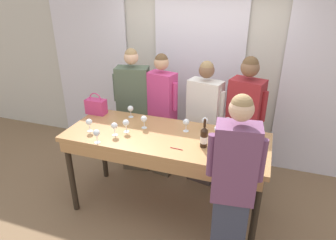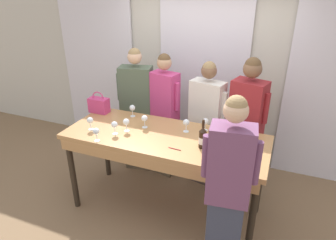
# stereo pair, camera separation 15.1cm
# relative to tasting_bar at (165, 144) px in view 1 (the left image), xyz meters

# --- Properties ---
(ground_plane) EXTENTS (18.00, 18.00, 0.00)m
(ground_plane) POSITION_rel_tasting_bar_xyz_m (0.00, 0.02, -0.94)
(ground_plane) COLOR #846647
(wall_back) EXTENTS (12.00, 0.06, 2.80)m
(wall_back) POSITION_rel_tasting_bar_xyz_m (0.00, 1.54, 0.46)
(wall_back) COLOR beige
(wall_back) RESTS_ON ground_plane
(curtain_panel_left) EXTENTS (1.33, 0.03, 2.69)m
(curtain_panel_left) POSITION_rel_tasting_bar_xyz_m (-1.82, 1.48, 0.40)
(curtain_panel_left) COLOR white
(curtain_panel_left) RESTS_ON ground_plane
(curtain_panel_center) EXTENTS (1.33, 0.03, 2.69)m
(curtain_panel_center) POSITION_rel_tasting_bar_xyz_m (0.00, 1.48, 0.40)
(curtain_panel_center) COLOR white
(curtain_panel_center) RESTS_ON ground_plane
(curtain_panel_right) EXTENTS (1.33, 0.03, 2.69)m
(curtain_panel_right) POSITION_rel_tasting_bar_xyz_m (1.82, 1.48, 0.40)
(curtain_panel_right) COLOR white
(curtain_panel_right) RESTS_ON ground_plane
(tasting_bar) EXTENTS (2.28, 0.89, 1.05)m
(tasting_bar) POSITION_rel_tasting_bar_xyz_m (0.00, 0.00, 0.00)
(tasting_bar) COLOR #B27F4C
(tasting_bar) RESTS_ON ground_plane
(wine_bottle) EXTENTS (0.08, 0.08, 0.31)m
(wine_bottle) POSITION_rel_tasting_bar_xyz_m (0.46, -0.08, 0.22)
(wine_bottle) COLOR black
(wine_bottle) RESTS_ON tasting_bar
(handbag) EXTENTS (0.26, 0.14, 0.28)m
(handbag) POSITION_rel_tasting_bar_xyz_m (-1.05, 0.31, 0.21)
(handbag) COLOR #C63870
(handbag) RESTS_ON tasting_bar
(wine_glass_front_left) EXTENTS (0.07, 0.07, 0.15)m
(wine_glass_front_left) POSITION_rel_tasting_bar_xyz_m (-0.63, -0.37, 0.22)
(wine_glass_front_left) COLOR white
(wine_glass_front_left) RESTS_ON tasting_bar
(wine_glass_front_mid) EXTENTS (0.07, 0.07, 0.15)m
(wine_glass_front_mid) POSITION_rel_tasting_bar_xyz_m (0.65, -0.20, 0.22)
(wine_glass_front_mid) COLOR white
(wine_glass_front_mid) RESTS_ON tasting_bar
(wine_glass_front_right) EXTENTS (0.07, 0.07, 0.15)m
(wine_glass_front_right) POSITION_rel_tasting_bar_xyz_m (-0.45, -0.04, 0.22)
(wine_glass_front_right) COLOR white
(wine_glass_front_right) RESTS_ON tasting_bar
(wine_glass_center_left) EXTENTS (0.07, 0.07, 0.15)m
(wine_glass_center_left) POSITION_rel_tasting_bar_xyz_m (0.63, 0.40, 0.22)
(wine_glass_center_left) COLOR white
(wine_glass_center_left) RESTS_ON tasting_bar
(wine_glass_center_mid) EXTENTS (0.07, 0.07, 0.15)m
(wine_glass_center_mid) POSITION_rel_tasting_bar_xyz_m (0.38, 0.31, 0.22)
(wine_glass_center_mid) COLOR white
(wine_glass_center_mid) RESTS_ON tasting_bar
(wine_glass_center_right) EXTENTS (0.07, 0.07, 0.15)m
(wine_glass_center_right) POSITION_rel_tasting_bar_xyz_m (0.80, -0.13, 0.22)
(wine_glass_center_right) COLOR white
(wine_glass_center_right) RESTS_ON tasting_bar
(wine_glass_back_left) EXTENTS (0.07, 0.07, 0.15)m
(wine_glass_back_left) POSITION_rel_tasting_bar_xyz_m (-0.30, 0.12, 0.22)
(wine_glass_back_left) COLOR white
(wine_glass_back_left) RESTS_ON tasting_bar
(wine_glass_back_mid) EXTENTS (0.07, 0.07, 0.15)m
(wine_glass_back_mid) POSITION_rel_tasting_bar_xyz_m (-0.58, 0.35, 0.22)
(wine_glass_back_mid) COLOR white
(wine_glass_back_mid) RESTS_ON tasting_bar
(wine_glass_back_right) EXTENTS (0.07, 0.07, 0.15)m
(wine_glass_back_right) POSITION_rel_tasting_bar_xyz_m (0.56, 0.14, 0.22)
(wine_glass_back_right) COLOR white
(wine_glass_back_right) RESTS_ON tasting_bar
(wine_glass_near_host) EXTENTS (0.07, 0.07, 0.15)m
(wine_glass_near_host) POSITION_rel_tasting_bar_xyz_m (-0.85, -0.16, 0.22)
(wine_glass_near_host) COLOR white
(wine_glass_near_host) RESTS_ON tasting_bar
(wine_glass_by_bottle) EXTENTS (0.07, 0.07, 0.15)m
(wine_glass_by_bottle) POSITION_rel_tasting_bar_xyz_m (0.19, 0.20, 0.22)
(wine_glass_by_bottle) COLOR white
(wine_glass_by_bottle) RESTS_ON tasting_bar
(wine_glass_by_handbag) EXTENTS (0.07, 0.07, 0.15)m
(wine_glass_by_handbag) POSITION_rel_tasting_bar_xyz_m (-0.54, -0.16, 0.22)
(wine_glass_by_handbag) COLOR white
(wine_glass_by_handbag) RESTS_ON tasting_bar
(pen) EXTENTS (0.14, 0.02, 0.01)m
(pen) POSITION_rel_tasting_bar_xyz_m (0.21, -0.22, 0.11)
(pen) COLOR maroon
(pen) RESTS_ON tasting_bar
(guest_olive_jacket) EXTENTS (0.55, 0.33, 1.82)m
(guest_olive_jacket) POSITION_rel_tasting_bar_xyz_m (-0.74, 0.77, -0.01)
(guest_olive_jacket) COLOR brown
(guest_olive_jacket) RESTS_ON ground_plane
(guest_pink_top) EXTENTS (0.48, 0.30, 1.79)m
(guest_pink_top) POSITION_rel_tasting_bar_xyz_m (-0.32, 0.77, -0.01)
(guest_pink_top) COLOR brown
(guest_pink_top) RESTS_ON ground_plane
(guest_cream_sweater) EXTENTS (0.54, 0.31, 1.74)m
(guest_cream_sweater) POSITION_rel_tasting_bar_xyz_m (0.28, 0.77, -0.05)
(guest_cream_sweater) COLOR #473833
(guest_cream_sweater) RESTS_ON ground_plane
(guest_striped_shirt) EXTENTS (0.51, 0.36, 1.83)m
(guest_striped_shirt) POSITION_rel_tasting_bar_xyz_m (0.79, 0.77, 0.01)
(guest_striped_shirt) COLOR #28282D
(guest_striped_shirt) RESTS_ON ground_plane
(host_pouring) EXTENTS (0.48, 0.28, 1.85)m
(host_pouring) POSITION_rel_tasting_bar_xyz_m (0.84, -0.61, 0.02)
(host_pouring) COLOR #383D51
(host_pouring) RESTS_ON ground_plane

